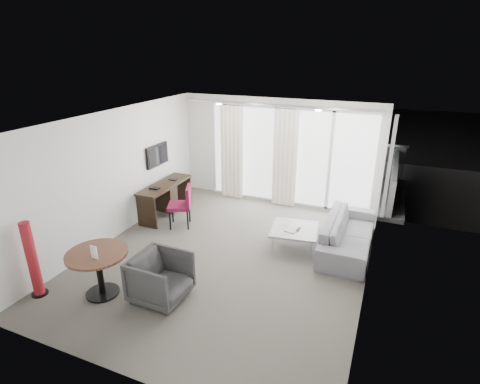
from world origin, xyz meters
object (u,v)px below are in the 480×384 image
at_px(round_table, 100,273).
at_px(red_lamp, 32,260).
at_px(tub_armchair, 161,278).
at_px(desk_chair, 179,206).
at_px(sofa, 348,234).
at_px(desk, 166,199).
at_px(rattan_chair_a, 324,174).
at_px(rattan_chair_b, 350,171).
at_px(coffee_table, 294,238).

height_order(round_table, red_lamp, red_lamp).
bearing_deg(round_table, tub_armchair, 16.01).
relative_size(desk_chair, sofa, 0.42).
bearing_deg(round_table, desk, 103.73).
relative_size(desk_chair, rattan_chair_a, 1.14).
distance_m(desk, rattan_chair_a, 4.43).
bearing_deg(tub_armchair, rattan_chair_b, -15.84).
relative_size(coffee_table, rattan_chair_b, 1.13).
distance_m(round_table, sofa, 4.58).
bearing_deg(desk, red_lamp, -93.17).
bearing_deg(rattan_chair_a, tub_armchair, -115.89).
relative_size(red_lamp, tub_armchair, 1.55).
xyz_separation_m(tub_armchair, rattan_chair_b, (2.02, 6.56, 0.02)).
relative_size(desk, rattan_chair_a, 1.97).
height_order(tub_armchair, sofa, tub_armchair).
distance_m(desk, desk_chair, 0.75).
bearing_deg(desk_chair, rattan_chair_a, 31.65).
distance_m(desk_chair, sofa, 3.59).
bearing_deg(red_lamp, coffee_table, 42.28).
height_order(red_lamp, tub_armchair, red_lamp).
height_order(tub_armchair, rattan_chair_b, rattan_chair_b).
bearing_deg(coffee_table, desk, 173.79).
xyz_separation_m(round_table, rattan_chair_b, (2.98, 6.83, 0.01)).
bearing_deg(tub_armchair, desk, 32.96).
relative_size(tub_armchair, coffee_table, 0.93).
distance_m(desk, sofa, 4.18).
bearing_deg(red_lamp, round_table, 23.47).
bearing_deg(rattan_chair_b, red_lamp, -106.81).
height_order(desk_chair, rattan_chair_a, desk_chair).
distance_m(coffee_table, sofa, 1.06).
height_order(round_table, sofa, round_table).
height_order(desk_chair, coffee_table, desk_chair).
xyz_separation_m(coffee_table, sofa, (0.99, 0.34, 0.12)).
bearing_deg(coffee_table, desk_chair, -178.52).
xyz_separation_m(tub_armchair, sofa, (2.49, 2.74, -0.05)).
xyz_separation_m(red_lamp, rattan_chair_b, (3.90, 7.23, -0.25)).
bearing_deg(desk_chair, red_lamp, -128.97).
height_order(desk, rattan_chair_a, rattan_chair_a).
xyz_separation_m(tub_armchair, rattan_chair_a, (1.39, 5.92, 0.04)).
xyz_separation_m(round_table, rattan_chair_a, (2.35, 6.19, 0.03)).
distance_m(desk, coffee_table, 3.21).
height_order(red_lamp, coffee_table, red_lamp).
xyz_separation_m(desk, coffee_table, (3.19, -0.35, -0.18)).
bearing_deg(round_table, sofa, 41.16).
distance_m(red_lamp, tub_armchair, 2.02).
distance_m(red_lamp, rattan_chair_b, 8.22).
height_order(coffee_table, rattan_chair_b, rattan_chair_b).
bearing_deg(rattan_chair_b, desk_chair, -114.65).
height_order(desk_chair, sofa, desk_chair).
bearing_deg(red_lamp, rattan_chair_b, 61.64).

